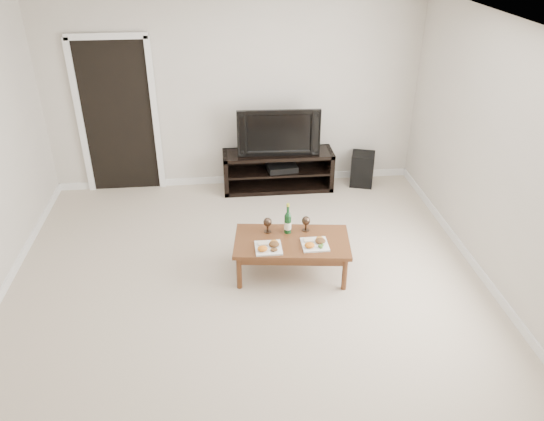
% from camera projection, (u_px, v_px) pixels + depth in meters
% --- Properties ---
extents(floor, '(5.50, 5.50, 0.00)m').
position_uv_depth(floor, '(249.00, 303.00, 5.31)').
color(floor, beige).
rests_on(floor, ground).
extents(back_wall, '(5.00, 0.04, 2.60)m').
position_uv_depth(back_wall, '(234.00, 94.00, 7.07)').
color(back_wall, beige).
rests_on(back_wall, ground).
extents(ceiling, '(5.00, 5.50, 0.04)m').
position_uv_depth(ceiling, '(242.00, 32.00, 4.02)').
color(ceiling, white).
rests_on(ceiling, back_wall).
extents(doorway, '(0.90, 0.02, 2.05)m').
position_uv_depth(doorway, '(118.00, 119.00, 7.04)').
color(doorway, black).
rests_on(doorway, ground).
extents(media_console, '(1.52, 0.45, 0.55)m').
position_uv_depth(media_console, '(278.00, 170.00, 7.39)').
color(media_console, black).
rests_on(media_console, ground).
extents(television, '(1.11, 0.19, 0.64)m').
position_uv_depth(television, '(278.00, 130.00, 7.10)').
color(television, black).
rests_on(television, media_console).
extents(av_receiver, '(0.43, 0.34, 0.08)m').
position_uv_depth(av_receiver, '(282.00, 167.00, 7.36)').
color(av_receiver, black).
rests_on(av_receiver, media_console).
extents(subwoofer, '(0.39, 0.39, 0.47)m').
position_uv_depth(subwoofer, '(362.00, 169.00, 7.52)').
color(subwoofer, black).
rests_on(subwoofer, ground).
extents(coffee_table, '(1.27, 0.80, 0.42)m').
position_uv_depth(coffee_table, '(292.00, 257.00, 5.64)').
color(coffee_table, '#582D18').
rests_on(coffee_table, ground).
extents(plate_left, '(0.27, 0.27, 0.07)m').
position_uv_depth(plate_left, '(268.00, 246.00, 5.38)').
color(plate_left, white).
rests_on(plate_left, coffee_table).
extents(plate_right, '(0.27, 0.27, 0.07)m').
position_uv_depth(plate_right, '(315.00, 242.00, 5.44)').
color(plate_right, white).
rests_on(plate_right, coffee_table).
extents(wine_bottle, '(0.07, 0.07, 0.35)m').
position_uv_depth(wine_bottle, '(288.00, 218.00, 5.59)').
color(wine_bottle, '#103B19').
rests_on(wine_bottle, coffee_table).
extents(goblet_left, '(0.09, 0.09, 0.17)m').
position_uv_depth(goblet_left, '(268.00, 225.00, 5.65)').
color(goblet_left, '#3D2C21').
rests_on(goblet_left, coffee_table).
extents(goblet_right, '(0.09, 0.09, 0.17)m').
position_uv_depth(goblet_right, '(306.00, 224.00, 5.67)').
color(goblet_right, '#3D2C21').
rests_on(goblet_right, coffee_table).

